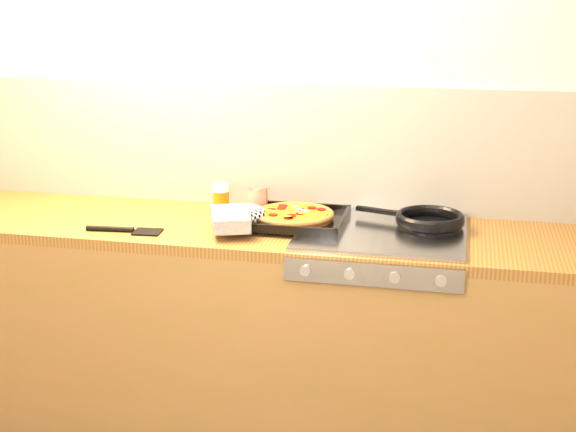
% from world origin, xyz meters
% --- Properties ---
extents(room_shell, '(3.20, 3.20, 3.20)m').
position_xyz_m(room_shell, '(0.00, 1.39, 1.15)').
color(room_shell, white).
rests_on(room_shell, ground).
extents(counter_run, '(3.20, 0.62, 0.90)m').
position_xyz_m(counter_run, '(0.00, 1.10, 0.45)').
color(counter_run, brown).
rests_on(counter_run, ground).
extents(stovetop, '(0.60, 0.56, 0.02)m').
position_xyz_m(stovetop, '(0.45, 1.10, 0.91)').
color(stovetop, gray).
rests_on(stovetop, counter_run).
extents(pizza_on_tray, '(0.50, 0.44, 0.06)m').
position_xyz_m(pizza_on_tray, '(0.06, 1.09, 0.94)').
color(pizza_on_tray, black).
rests_on(pizza_on_tray, stovetop).
extents(frying_pan, '(0.44, 0.31, 0.04)m').
position_xyz_m(frying_pan, '(0.61, 1.18, 0.94)').
color(frying_pan, black).
rests_on(frying_pan, stovetop).
extents(tomato_can, '(0.10, 0.10, 0.11)m').
position_xyz_m(tomato_can, '(-0.06, 1.25, 0.96)').
color(tomato_can, '#981C0C').
rests_on(tomato_can, counter_run).
extents(juice_glass, '(0.08, 0.08, 0.11)m').
position_xyz_m(juice_glass, '(-0.21, 1.25, 0.96)').
color(juice_glass, '#CB600B').
rests_on(juice_glass, counter_run).
extents(wooden_spoon, '(0.30, 0.06, 0.02)m').
position_xyz_m(wooden_spoon, '(0.10, 1.28, 0.91)').
color(wooden_spoon, '#AB8848').
rests_on(wooden_spoon, counter_run).
extents(black_spatula, '(0.29, 0.09, 0.02)m').
position_xyz_m(black_spatula, '(-0.47, 0.91, 0.91)').
color(black_spatula, black).
rests_on(black_spatula, counter_run).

